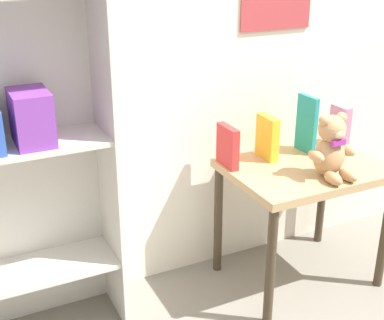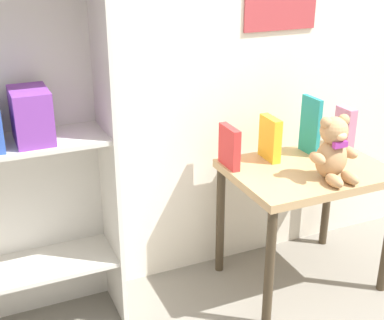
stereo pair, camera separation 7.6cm
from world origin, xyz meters
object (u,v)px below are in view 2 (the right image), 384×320
Objects in this scene: book_standing_red at (229,147)px; book_standing_pink at (345,127)px; bookshelf_side at (5,117)px; book_standing_teal at (310,126)px; book_standing_yellow at (270,138)px; display_table at (306,184)px; teddy_bear at (333,151)px.

book_standing_pink is (0.61, -0.00, 0.01)m from book_standing_red.
book_standing_teal is at bearing -2.01° from bookshelf_side.
bookshelf_side is 9.01× the size of book_standing_red.
book_standing_yellow is at bearing 178.59° from book_standing_pink.
book_standing_red reaches higher than display_table.
book_standing_teal is (0.41, -0.01, 0.04)m from book_standing_red.
bookshelf_side is 6.10× the size of book_standing_teal.
display_table is (1.19, -0.19, -0.41)m from bookshelf_side.
teddy_bear is at bearing -14.66° from bookshelf_side.
bookshelf_side is 2.42× the size of display_table.
display_table is 0.26m from book_standing_yellow.
teddy_bear is (0.02, -0.13, 0.20)m from display_table.
book_standing_red is at bearing 153.89° from display_table.
book_standing_yellow is 0.41m from book_standing_pink.
teddy_bear reaches higher than book_standing_yellow.
book_standing_red is 0.95× the size of book_standing_pink.
teddy_bear is at bearing -136.21° from book_standing_pink.
bookshelf_side is 8.30× the size of book_standing_yellow.
bookshelf_side reaches higher than display_table.
book_standing_yellow is 1.03× the size of book_standing_pink.
bookshelf_side is 6.03× the size of teddy_bear.
bookshelf_side reaches higher than book_standing_red.
bookshelf_side is at bearing 178.19° from book_standing_red.
display_table is 3.44× the size of book_standing_yellow.
book_standing_teal is (0.08, 0.27, 0.01)m from teddy_bear.
book_standing_yellow reaches higher than display_table.
bookshelf_side is at bearing 165.34° from teddy_bear.
book_standing_teal is at bearing -0.60° from book_standing_red.
bookshelf_side is 1.31m from book_standing_teal.
book_standing_pink is at bearing 0.44° from book_standing_red.
book_standing_red is (0.89, -0.04, -0.24)m from bookshelf_side.
book_standing_yellow is (-0.12, 0.28, -0.02)m from teddy_bear.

